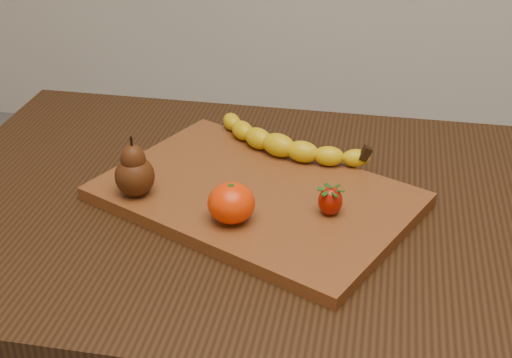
% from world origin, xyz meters
% --- Properties ---
extents(table, '(1.00, 0.70, 0.76)m').
position_xyz_m(table, '(0.00, 0.00, 0.66)').
color(table, black).
rests_on(table, ground).
extents(cutting_board, '(0.53, 0.46, 0.02)m').
position_xyz_m(cutting_board, '(0.01, 0.00, 0.77)').
color(cutting_board, brown).
rests_on(cutting_board, table).
extents(banana, '(0.25, 0.15, 0.04)m').
position_xyz_m(banana, '(0.03, 0.12, 0.80)').
color(banana, '#DFBC0A').
rests_on(banana, cutting_board).
extents(pear, '(0.07, 0.07, 0.09)m').
position_xyz_m(pear, '(-0.16, -0.04, 0.83)').
color(pear, '#44200B').
rests_on(pear, cutting_board).
extents(mandarin, '(0.08, 0.08, 0.06)m').
position_xyz_m(mandarin, '(-0.01, -0.08, 0.81)').
color(mandarin, '#E53202').
rests_on(mandarin, cutting_board).
extents(strawberry, '(0.04, 0.04, 0.04)m').
position_xyz_m(strawberry, '(0.13, -0.04, 0.80)').
color(strawberry, '#951104').
rests_on(strawberry, cutting_board).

